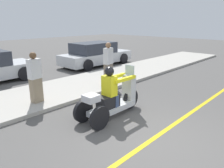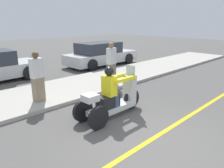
{
  "view_description": "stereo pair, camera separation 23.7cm",
  "coord_description": "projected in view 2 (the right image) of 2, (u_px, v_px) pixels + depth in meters",
  "views": [
    {
      "loc": [
        -3.87,
        -2.39,
        2.66
      ],
      "look_at": [
        0.39,
        1.57,
        0.97
      ],
      "focal_mm": 35.0,
      "sensor_mm": 36.0,
      "label": 1
    },
    {
      "loc": [
        -3.7,
        -2.56,
        2.66
      ],
      "look_at": [
        0.39,
        1.57,
        0.97
      ],
      "focal_mm": 35.0,
      "sensor_mm": 36.0,
      "label": 2
    }
  ],
  "objects": [
    {
      "name": "parked_car_lot_far",
      "position": [
        101.0,
        54.0,
        13.47
      ],
      "size": [
        4.67,
        2.03,
        1.4
      ],
      "color": "silver",
      "rests_on": "ground"
    },
    {
      "name": "ground_plane",
      "position": [
        148.0,
        142.0,
        4.99
      ],
      "size": [
        60.0,
        60.0,
        0.0
      ],
      "primitive_type": "plane",
      "color": "#565451"
    },
    {
      "name": "lane_stripe",
      "position": [
        158.0,
        135.0,
        5.25
      ],
      "size": [
        24.0,
        0.12,
        0.01
      ],
      "color": "gold",
      "rests_on": "ground"
    },
    {
      "name": "spectator_with_child",
      "position": [
        111.0,
        64.0,
        9.02
      ],
      "size": [
        0.45,
        0.33,
        1.7
      ],
      "color": "#726656",
      "rests_on": "sidewalk_strip"
    },
    {
      "name": "sidewalk_strip",
      "position": [
        47.0,
        93.0,
        8.11
      ],
      "size": [
        28.0,
        2.8,
        0.12
      ],
      "color": "#B2ADA3",
      "rests_on": "ground"
    },
    {
      "name": "spectator_end_of_line",
      "position": [
        37.0,
        78.0,
        6.99
      ],
      "size": [
        0.42,
        0.29,
        1.62
      ],
      "color": "gray",
      "rests_on": "sidewalk_strip"
    },
    {
      "name": "motorcycle_trike",
      "position": [
        112.0,
        99.0,
        6.17
      ],
      "size": [
        2.28,
        0.74,
        1.48
      ],
      "color": "black",
      "rests_on": "ground"
    }
  ]
}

